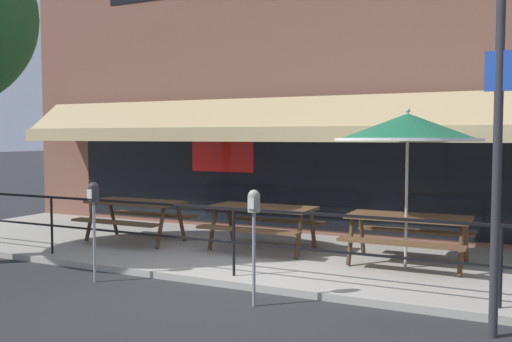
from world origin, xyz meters
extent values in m
plane|color=#2D2D30|center=(0.00, 0.00, 0.00)|extent=(120.00, 120.00, 0.00)
cube|color=#ADA89E|center=(0.00, 2.00, 0.05)|extent=(15.00, 4.00, 0.10)
cube|color=brown|center=(0.00, 4.25, 4.04)|extent=(15.00, 0.50, 8.08)
cube|color=black|center=(0.00, 3.99, 1.35)|extent=(12.00, 0.02, 2.30)
cube|color=red|center=(-2.25, 3.97, 1.65)|extent=(1.50, 0.02, 0.70)
cube|color=tan|center=(0.00, 3.45, 2.50)|extent=(13.80, 0.92, 0.70)
cube|color=tan|center=(0.00, 2.94, 2.10)|extent=(13.80, 0.08, 0.28)
cylinder|color=black|center=(-3.45, 0.30, 0.57)|extent=(0.04, 0.04, 0.95)
cylinder|color=black|center=(0.00, 0.30, 0.57)|extent=(0.04, 0.04, 0.95)
cylinder|color=black|center=(3.45, 0.30, 0.57)|extent=(0.04, 0.04, 0.95)
cube|color=black|center=(0.00, 0.30, 1.05)|extent=(13.80, 0.04, 0.04)
cube|color=black|center=(0.00, 0.30, 0.57)|extent=(13.80, 0.03, 0.03)
cube|color=brown|center=(-2.89, 1.80, 0.84)|extent=(1.80, 0.80, 0.05)
cube|color=brown|center=(-2.89, 1.22, 0.54)|extent=(1.80, 0.26, 0.04)
cube|color=brown|center=(-2.89, 2.38, 0.54)|extent=(1.80, 0.26, 0.04)
cylinder|color=#48311E|center=(-2.09, 1.48, 0.47)|extent=(0.07, 0.30, 0.73)
cylinder|color=#48311E|center=(-2.09, 2.12, 0.47)|extent=(0.07, 0.30, 0.73)
cylinder|color=#48311E|center=(-3.69, 1.48, 0.47)|extent=(0.07, 0.30, 0.73)
cylinder|color=#48311E|center=(-3.69, 2.12, 0.47)|extent=(0.07, 0.30, 0.73)
cube|color=brown|center=(-0.41, 2.10, 0.84)|extent=(1.80, 0.80, 0.05)
cube|color=brown|center=(-0.41, 1.52, 0.54)|extent=(1.80, 0.26, 0.04)
cube|color=brown|center=(-0.41, 2.68, 0.54)|extent=(1.80, 0.26, 0.04)
cylinder|color=#48311E|center=(0.39, 1.78, 0.47)|extent=(0.07, 0.30, 0.73)
cylinder|color=#48311E|center=(0.39, 2.42, 0.47)|extent=(0.07, 0.30, 0.73)
cylinder|color=#48311E|center=(-1.21, 1.78, 0.47)|extent=(0.07, 0.30, 0.73)
cylinder|color=#48311E|center=(-1.21, 2.42, 0.47)|extent=(0.07, 0.30, 0.73)
cube|color=brown|center=(2.07, 2.02, 0.84)|extent=(1.80, 0.80, 0.05)
cube|color=brown|center=(2.07, 1.44, 0.54)|extent=(1.80, 0.26, 0.04)
cube|color=brown|center=(2.07, 2.60, 0.54)|extent=(1.80, 0.26, 0.04)
cylinder|color=#48311E|center=(2.87, 1.70, 0.47)|extent=(0.07, 0.30, 0.73)
cylinder|color=#48311E|center=(2.87, 2.34, 0.47)|extent=(0.07, 0.30, 0.73)
cylinder|color=#48311E|center=(1.27, 1.70, 0.47)|extent=(0.07, 0.30, 0.73)
cylinder|color=#48311E|center=(1.27, 2.34, 0.47)|extent=(0.07, 0.30, 0.73)
cylinder|color=#B7B2A8|center=(2.07, 1.86, 1.25)|extent=(0.04, 0.04, 2.30)
cone|color=#1E6B47|center=(2.07, 1.86, 2.20)|extent=(2.10, 2.10, 0.42)
cylinder|color=white|center=(2.07, 1.86, 2.01)|extent=(2.14, 2.14, 0.06)
sphere|color=#B7B2A8|center=(2.07, 1.86, 2.44)|extent=(0.07, 0.07, 0.07)
cylinder|color=gray|center=(-1.79, -0.53, 0.57)|extent=(0.04, 0.04, 1.15)
cylinder|color=#2D2D33|center=(-1.79, -0.53, 1.25)|extent=(0.15, 0.15, 0.20)
sphere|color=#2D2D33|center=(-1.79, -0.53, 1.35)|extent=(0.14, 0.14, 0.14)
cube|color=silver|center=(-1.79, -0.61, 1.26)|extent=(0.08, 0.01, 0.13)
cylinder|color=gray|center=(0.74, -0.57, 0.57)|extent=(0.04, 0.04, 1.15)
cylinder|color=gray|center=(0.74, -0.57, 1.25)|extent=(0.15, 0.15, 0.20)
sphere|color=gray|center=(0.74, -0.57, 1.35)|extent=(0.14, 0.14, 0.14)
cube|color=silver|center=(0.74, -0.65, 1.26)|extent=(0.08, 0.01, 0.13)
cylinder|color=#2D2D33|center=(3.42, -0.45, 1.88)|extent=(0.09, 0.09, 3.77)
cube|color=blue|center=(3.42, -0.47, 2.71)|extent=(0.28, 0.02, 0.40)
camera|label=1|loc=(3.75, -6.68, 2.06)|focal=40.00mm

